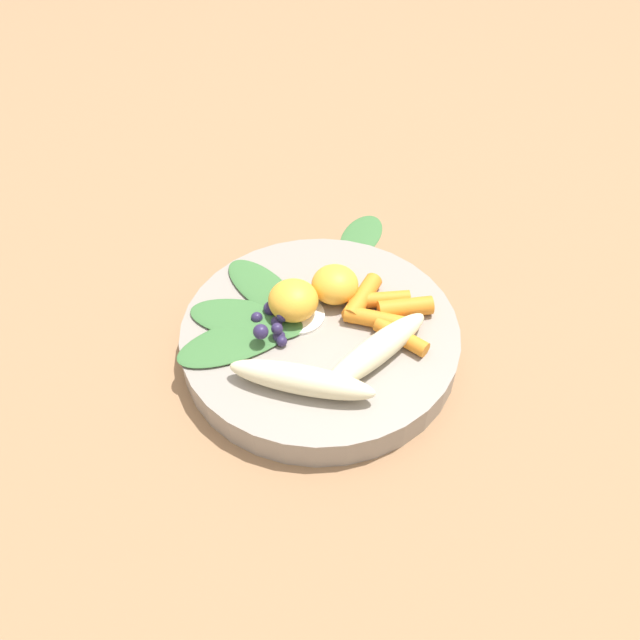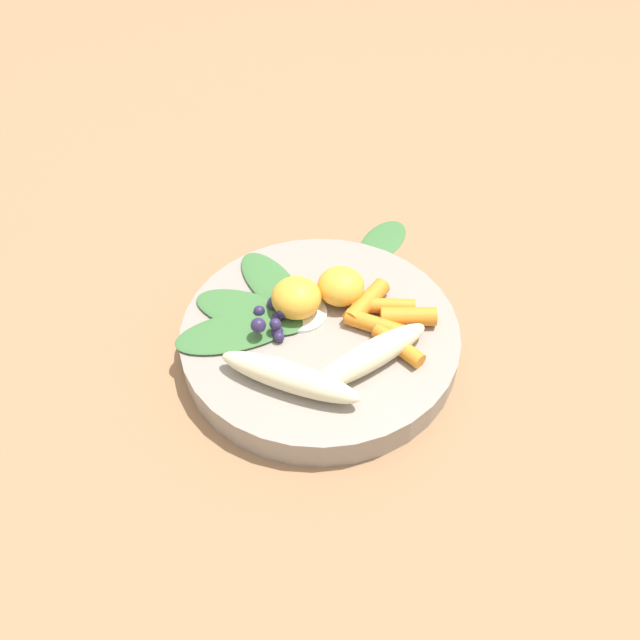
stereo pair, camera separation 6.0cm
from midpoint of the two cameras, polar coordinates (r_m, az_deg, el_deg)
The scene contains 17 objects.
ground_plane at distance 0.63m, azimuth 2.72°, elevation -2.74°, with size 2.40×2.40×0.00m, color #99704C.
bowl at distance 0.62m, azimuth 2.77°, elevation -1.79°, with size 0.27×0.27×0.03m, color gray.
banana_peeled_left at distance 0.57m, azimuth 7.48°, elevation -3.49°, with size 0.13×0.03×0.03m, color beige.
banana_peeled_right at distance 0.55m, azimuth 0.32°, elevation -5.38°, with size 0.13×0.03×0.03m, color beige.
orange_segment_near at distance 0.61m, azimuth 0.93°, elevation 2.10°, with size 0.05×0.05×0.04m, color #F4A833.
orange_segment_far at distance 0.63m, azimuth 4.67°, elevation 2.96°, with size 0.05×0.05×0.04m, color #F4A833.
carrot_front at distance 0.59m, azimuth 10.05°, elevation -2.45°, with size 0.02×0.02×0.06m, color orange.
carrot_mid_left at distance 0.61m, azimuth 7.92°, elevation -0.60°, with size 0.02×0.02×0.06m, color orange.
carrot_mid_right at distance 0.62m, azimuth 10.83°, elevation 0.16°, with size 0.02×0.02×0.05m, color orange.
carrot_rear at distance 0.63m, azimuth 8.52°, elevation 1.14°, with size 0.02×0.02×0.06m, color orange.
carrot_small at distance 0.62m, azimuth 7.04°, elevation 1.49°, with size 0.02×0.02×0.06m, color orange.
blueberry_pile at distance 0.60m, azimuth -1.58°, elevation -0.01°, with size 0.05×0.05×0.03m.
coconut_shred_patch at distance 0.62m, azimuth 0.87°, elevation 0.35°, with size 0.05×0.05×0.00m, color white.
kale_leaf_left at distance 0.65m, azimuth -1.87°, elevation 3.37°, with size 0.11×0.04×0.01m, color #3D7038.
kale_leaf_right at distance 0.62m, azimuth -3.71°, elevation 0.63°, with size 0.12×0.05×0.01m, color #3D7038.
kale_leaf_rear at distance 0.60m, azimuth -4.69°, elevation -1.14°, with size 0.12×0.05×0.01m, color #3D7038.
kale_leaf_stray at distance 0.76m, azimuth 8.05°, elevation 7.22°, with size 0.09×0.05×0.01m, color #3D7038.
Camera 2 is at (0.29, -0.30, 0.48)m, focal length 35.11 mm.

